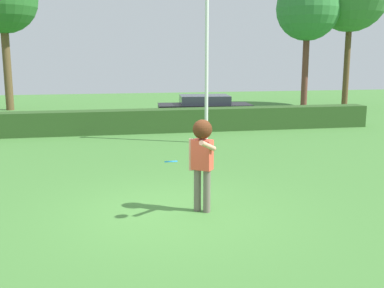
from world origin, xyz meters
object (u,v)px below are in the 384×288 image
Objects in this scene: person at (202,152)px; oak_tree at (308,9)px; lamppost at (207,55)px; parked_car_black at (204,108)px; frisbee at (171,162)px.

oak_tree is at bearing 59.51° from person.
lamppost is 5.57m from parked_car_black.
lamppost is at bearing -130.21° from oak_tree.
frisbee is 8.07m from lamppost.
frisbee is 20.39m from oak_tree.
person is at bearing -103.71° from lamppost.
person reaches higher than frisbee.
person is at bearing -103.05° from parked_car_black.
lamppost is 1.25× the size of parked_car_black.
lamppost is (2.38, 7.46, 1.91)m from frisbee.
frisbee is at bearing -121.54° from oak_tree.
frisbee is 0.04× the size of lamppost.
person is 0.33× the size of lamppost.
parked_car_black reaches higher than frisbee.
parked_car_black is at bearing 77.89° from lamppost.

